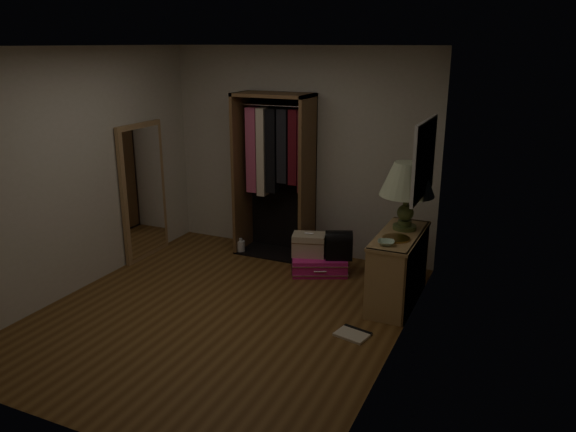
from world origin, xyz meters
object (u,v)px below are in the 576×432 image
object	(u,v)px
pink_suitcase	(319,264)
black_bag	(339,244)
open_wardrobe	(276,163)
table_lamp	(407,181)
console_bookshelf	(399,265)
floor_mirror	(144,192)
white_jug	(241,246)
train_case	(309,244)

from	to	relation	value
pink_suitcase	black_bag	size ratio (longest dim) A/B	2.17
open_wardrobe	pink_suitcase	size ratio (longest dim) A/B	2.57
table_lamp	console_bookshelf	bearing A→B (deg)	-90.54
floor_mirror	black_bag	xyz separation A→B (m)	(2.44, 0.43, -0.47)
console_bookshelf	white_jug	world-z (taller)	console_bookshelf
pink_suitcase	floor_mirror	bearing A→B (deg)	165.59
floor_mirror	white_jug	distance (m)	1.42
floor_mirror	black_bag	size ratio (longest dim) A/B	4.64
console_bookshelf	white_jug	bearing A→B (deg)	165.88
white_jug	table_lamp	bearing A→B (deg)	-10.25
train_case	table_lamp	bearing A→B (deg)	-25.99
open_wardrobe	white_jug	xyz separation A→B (m)	(-0.43, -0.19, -1.11)
console_bookshelf	black_bag	world-z (taller)	console_bookshelf
open_wardrobe	floor_mirror	world-z (taller)	open_wardrobe
floor_mirror	pink_suitcase	world-z (taller)	floor_mirror
black_bag	white_jug	world-z (taller)	black_bag
table_lamp	floor_mirror	bearing A→B (deg)	-176.74
floor_mirror	white_jug	size ratio (longest dim) A/B	8.83
train_case	white_jug	bearing A→B (deg)	152.46
open_wardrobe	black_bag	xyz separation A→B (m)	(0.97, -0.34, -0.82)
console_bookshelf	black_bag	xyz separation A→B (m)	(-0.80, 0.40, -0.02)
floor_mirror	table_lamp	distance (m)	3.28
console_bookshelf	open_wardrobe	size ratio (longest dim) A/B	0.55
pink_suitcase	open_wardrobe	bearing A→B (deg)	128.66
console_bookshelf	table_lamp	xyz separation A→B (m)	(0.00, 0.16, 0.87)
open_wardrobe	white_jug	world-z (taller)	open_wardrobe
black_bag	table_lamp	bearing A→B (deg)	-39.49
console_bookshelf	train_case	distance (m)	1.21
pink_suitcase	train_case	world-z (taller)	train_case
train_case	pink_suitcase	bearing A→B (deg)	-9.40
open_wardrobe	white_jug	bearing A→B (deg)	-156.46
console_bookshelf	floor_mirror	size ratio (longest dim) A/B	0.66
open_wardrobe	train_case	bearing A→B (deg)	-32.48
open_wardrobe	pink_suitcase	world-z (taller)	open_wardrobe
black_bag	train_case	bearing A→B (deg)	165.25
floor_mirror	pink_suitcase	distance (m)	2.37
pink_suitcase	table_lamp	size ratio (longest dim) A/B	1.12
pink_suitcase	train_case	bearing A→B (deg)	162.50
console_bookshelf	train_case	world-z (taller)	console_bookshelf
floor_mirror	black_bag	distance (m)	2.52
console_bookshelf	white_jug	distance (m)	2.29
pink_suitcase	train_case	size ratio (longest dim) A/B	1.78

